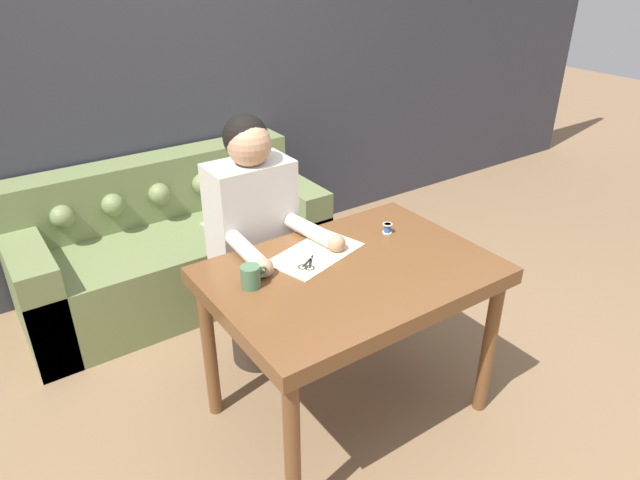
{
  "coord_description": "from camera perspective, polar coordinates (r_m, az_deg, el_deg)",
  "views": [
    {
      "loc": [
        -1.24,
        -1.56,
        1.96
      ],
      "look_at": [
        -0.07,
        0.13,
        0.87
      ],
      "focal_mm": 32.0,
      "sensor_mm": 36.0,
      "label": 1
    }
  ],
  "objects": [
    {
      "name": "mug",
      "position": [
        2.2,
        -6.9,
        -3.65
      ],
      "size": [
        0.11,
        0.08,
        0.09
      ],
      "color": "#47704C",
      "rests_on": "dining_table"
    },
    {
      "name": "thread_spool",
      "position": [
        2.61,
        6.75,
        1.17
      ],
      "size": [
        0.04,
        0.04,
        0.05
      ],
      "color": "#3366B2",
      "rests_on": "dining_table"
    },
    {
      "name": "pattern_paper_main",
      "position": [
        2.43,
        -0.45,
        -1.35
      ],
      "size": [
        0.45,
        0.34,
        0.0
      ],
      "color": "beige",
      "rests_on": "dining_table"
    },
    {
      "name": "wall_back",
      "position": [
        3.65,
        -14.8,
        16.68
      ],
      "size": [
        8.0,
        0.06,
        2.6
      ],
      "color": "#383842",
      "rests_on": "ground_plane"
    },
    {
      "name": "couch",
      "position": [
        3.55,
        -14.5,
        -0.85
      ],
      "size": [
        1.77,
        0.77,
        0.81
      ],
      "color": "olive",
      "rests_on": "ground_plane"
    },
    {
      "name": "dining_table",
      "position": [
        2.38,
        3.16,
        -4.62
      ],
      "size": [
        1.15,
        0.81,
        0.77
      ],
      "color": "brown",
      "rests_on": "ground_plane"
    },
    {
      "name": "person",
      "position": [
        2.73,
        -6.55,
        -0.87
      ],
      "size": [
        0.44,
        0.6,
        1.3
      ],
      "color": "#33281E",
      "rests_on": "ground_plane"
    },
    {
      "name": "scissors",
      "position": [
        2.37,
        -1.07,
        -2.21
      ],
      "size": [
        0.2,
        0.18,
        0.01
      ],
      "color": "silver",
      "rests_on": "dining_table"
    },
    {
      "name": "ground_plane",
      "position": [
        2.8,
        2.9,
        -16.57
      ],
      "size": [
        16.0,
        16.0,
        0.0
      ],
      "primitive_type": "plane",
      "color": "#846647"
    }
  ]
}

